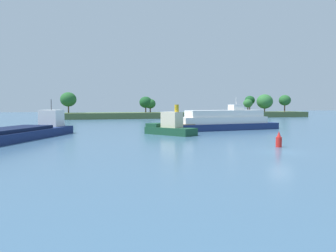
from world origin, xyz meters
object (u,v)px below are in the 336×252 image
object	(u,v)px
cargo_barge	(2,135)
channel_buoy_red	(279,140)
white_riverboat	(223,121)
tugboat	(170,127)

from	to	relation	value
cargo_barge	channel_buoy_red	world-z (taller)	cargo_barge
white_riverboat	channel_buoy_red	world-z (taller)	white_riverboat
cargo_barge	tugboat	size ratio (longest dim) A/B	3.49
tugboat	channel_buoy_red	size ratio (longest dim) A/B	4.84
white_riverboat	channel_buoy_red	size ratio (longest dim) A/B	12.68
cargo_barge	channel_buoy_red	xyz separation A→B (m)	(32.47, -14.87, -0.16)
tugboat	cargo_barge	bearing A→B (deg)	-168.79
cargo_barge	white_riverboat	world-z (taller)	white_riverboat
cargo_barge	tugboat	xyz separation A→B (m)	(24.76, 4.91, 0.31)
white_riverboat	channel_buoy_red	bearing A→B (deg)	-101.14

